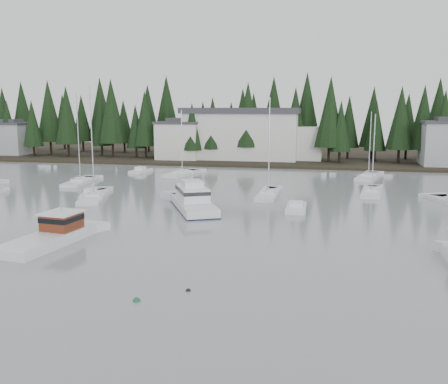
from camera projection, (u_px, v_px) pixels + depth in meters
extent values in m
plane|color=gray|center=(71.00, 315.00, 27.96)|extent=(260.00, 260.00, 0.00)
cube|color=black|center=(272.00, 155.00, 121.45)|extent=(240.00, 54.00, 1.00)
cube|color=silver|center=(179.00, 141.00, 107.12)|extent=(9.00, 7.00, 7.50)
cube|color=#38383D|center=(179.00, 123.00, 106.45)|extent=(9.54, 7.42, 0.50)
cube|color=#38383D|center=(179.00, 120.00, 106.35)|extent=(4.95, 3.85, 0.80)
cube|color=#999EA0|center=(12.00, 139.00, 117.80)|extent=(8.00, 7.00, 7.00)
cube|color=#38383D|center=(11.00, 123.00, 117.17)|extent=(8.48, 7.42, 0.50)
cube|color=#38383D|center=(10.00, 121.00, 117.07)|extent=(4.40, 3.85, 0.80)
cube|color=silver|center=(241.00, 136.00, 107.11)|extent=(24.00, 10.00, 10.00)
cube|color=#38383D|center=(242.00, 111.00, 106.22)|extent=(25.00, 11.00, 1.20)
cube|color=silver|center=(298.00, 143.00, 106.80)|extent=(10.00, 8.00, 7.00)
cube|color=silver|center=(49.00, 244.00, 42.21)|extent=(4.29, 9.92, 1.39)
cube|color=silver|center=(48.00, 235.00, 42.08)|extent=(4.21, 9.72, 0.13)
cube|color=#45200D|center=(62.00, 222.00, 43.75)|extent=(2.94, 3.17, 1.50)
cube|color=white|center=(61.00, 213.00, 43.62)|extent=(3.31, 3.59, 0.13)
cube|color=black|center=(62.00, 218.00, 43.70)|extent=(3.01, 3.22, 0.43)
cylinder|color=#A5A8AD|center=(61.00, 202.00, 43.46)|extent=(0.08, 0.08, 1.71)
cube|color=black|center=(23.00, 243.00, 43.08)|extent=(1.67, 3.54, 0.59)
cube|color=silver|center=(193.00, 208.00, 56.88)|extent=(8.37, 11.98, 1.69)
cube|color=black|center=(193.00, 209.00, 56.90)|extent=(8.43, 12.05, 0.23)
cube|color=white|center=(192.00, 193.00, 57.16)|extent=(5.32, 6.71, 1.53)
cube|color=black|center=(192.00, 190.00, 57.10)|extent=(5.41, 6.79, 0.42)
cube|color=white|center=(192.00, 184.00, 56.97)|extent=(3.27, 3.66, 0.69)
cylinder|color=#A5A8AD|center=(192.00, 176.00, 56.83)|extent=(0.10, 0.10, 1.16)
cube|color=silver|center=(94.00, 198.00, 63.83)|extent=(5.65, 10.87, 1.05)
cube|color=white|center=(94.00, 194.00, 63.72)|extent=(2.84, 3.98, 0.30)
cylinder|color=#A5A8AD|center=(92.00, 141.00, 62.59)|extent=(0.14, 0.14, 13.73)
cube|color=silver|center=(81.00, 183.00, 76.42)|extent=(3.90, 9.65, 1.05)
cube|color=white|center=(80.00, 179.00, 76.32)|extent=(2.31, 3.40, 0.30)
cylinder|color=#A5A8AD|center=(78.00, 137.00, 75.23)|extent=(0.14, 0.14, 13.20)
cube|color=silver|center=(368.00, 178.00, 82.13)|extent=(5.01, 10.25, 1.05)
cube|color=white|center=(368.00, 174.00, 82.02)|extent=(2.64, 3.72, 0.30)
cylinder|color=#A5A8AD|center=(370.00, 144.00, 81.17)|extent=(0.14, 0.14, 10.32)
cube|color=silver|center=(268.00, 196.00, 65.49)|extent=(2.53, 9.72, 1.05)
cube|color=white|center=(268.00, 191.00, 65.38)|extent=(1.76, 3.31, 0.30)
cylinder|color=#A5A8AD|center=(269.00, 145.00, 64.37)|extent=(0.14, 0.14, 12.29)
cube|color=silver|center=(371.00, 194.00, 67.27)|extent=(3.50, 9.12, 1.05)
cube|color=white|center=(372.00, 189.00, 67.16)|extent=(2.08, 3.20, 0.30)
cylinder|color=#A5A8AD|center=(374.00, 153.00, 66.33)|extent=(0.14, 0.14, 10.11)
cube|color=silver|center=(182.00, 175.00, 85.85)|extent=(4.71, 9.60, 1.05)
cube|color=white|center=(182.00, 171.00, 85.75)|extent=(2.62, 3.48, 0.30)
cylinder|color=#A5A8AD|center=(182.00, 141.00, 84.88)|extent=(0.14, 0.14, 10.57)
cube|color=silver|center=(296.00, 210.00, 56.34)|extent=(2.34, 5.36, 0.90)
cube|color=white|center=(296.00, 204.00, 56.23)|extent=(1.54, 1.74, 0.55)
cube|color=silver|center=(141.00, 172.00, 89.13)|extent=(2.69, 5.26, 0.90)
cube|color=white|center=(140.00, 168.00, 89.02)|extent=(1.65, 1.76, 0.55)
cube|color=silver|center=(91.00, 196.00, 65.07)|extent=(4.27, 7.12, 0.90)
cube|color=white|center=(91.00, 191.00, 64.95)|extent=(2.12, 2.53, 0.55)
sphere|color=#145933|center=(137.00, 301.00, 29.98)|extent=(0.45, 0.45, 0.45)
sphere|color=black|center=(188.00, 291.00, 31.65)|extent=(0.33, 0.33, 0.33)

